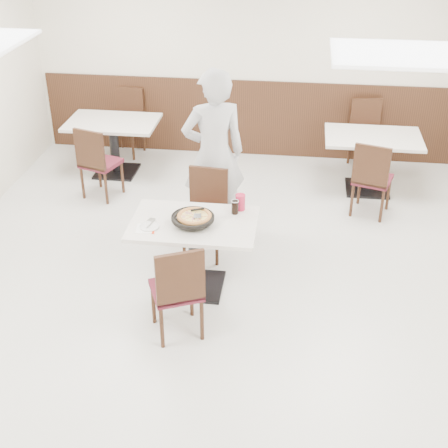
# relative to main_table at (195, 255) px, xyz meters

# --- Properties ---
(floor) EXTENTS (7.00, 7.00, 0.00)m
(floor) POSITION_rel_main_table_xyz_m (0.19, -0.04, -0.38)
(floor) COLOR #A5A5A1
(floor) RESTS_ON ground
(wall_back) EXTENTS (6.00, 0.04, 2.80)m
(wall_back) POSITION_rel_main_table_xyz_m (0.19, 3.46, 1.02)
(wall_back) COLOR silver
(wall_back) RESTS_ON floor
(wainscot_back) EXTENTS (5.90, 0.03, 1.10)m
(wainscot_back) POSITION_rel_main_table_xyz_m (0.19, 3.44, 0.18)
(wainscot_back) COLOR black
(wainscot_back) RESTS_ON floor
(fluo_panel_b) EXTENTS (1.20, 0.60, 0.02)m
(fluo_panel_b) POSITION_rel_main_table_xyz_m (1.69, -1.54, 2.40)
(fluo_panel_b) COLOR white
(fluo_panel_b) RESTS_ON ceiling
(main_table) EXTENTS (1.21, 0.81, 0.75)m
(main_table) POSITION_rel_main_table_xyz_m (0.00, 0.00, 0.00)
(main_table) COLOR beige
(main_table) RESTS_ON floor
(chair_near) EXTENTS (0.56, 0.56, 0.95)m
(chair_near) POSITION_rel_main_table_xyz_m (-0.04, -0.70, 0.10)
(chair_near) COLOR black
(chair_near) RESTS_ON floor
(chair_far) EXTENTS (0.46, 0.46, 0.95)m
(chair_far) POSITION_rel_main_table_xyz_m (0.00, 0.62, 0.10)
(chair_far) COLOR black
(chair_far) RESTS_ON floor
(trivet) EXTENTS (0.12, 0.12, 0.04)m
(trivet) POSITION_rel_main_table_xyz_m (0.06, -0.03, 0.39)
(trivet) COLOR black
(trivet) RESTS_ON main_table
(pizza_pan) EXTENTS (0.33, 0.33, 0.01)m
(pizza_pan) POSITION_rel_main_table_xyz_m (0.00, -0.05, 0.42)
(pizza_pan) COLOR black
(pizza_pan) RESTS_ON trivet
(pizza) EXTENTS (0.30, 0.30, 0.02)m
(pizza) POSITION_rel_main_table_xyz_m (0.01, -0.03, 0.44)
(pizza) COLOR #C38242
(pizza) RESTS_ON pizza_pan
(pizza_server) EXTENTS (0.08, 0.10, 0.00)m
(pizza_server) POSITION_rel_main_table_xyz_m (0.05, -0.04, 0.47)
(pizza_server) COLOR silver
(pizza_server) RESTS_ON pizza
(napkin) EXTENTS (0.20, 0.20, 0.00)m
(napkin) POSITION_rel_main_table_xyz_m (-0.42, -0.18, 0.38)
(napkin) COLOR white
(napkin) RESTS_ON main_table
(side_plate) EXTENTS (0.18, 0.18, 0.01)m
(side_plate) POSITION_rel_main_table_xyz_m (-0.39, -0.16, 0.38)
(side_plate) COLOR silver
(side_plate) RESTS_ON napkin
(fork) EXTENTS (0.05, 0.17, 0.00)m
(fork) POSITION_rel_main_table_xyz_m (-0.39, -0.12, 0.39)
(fork) COLOR silver
(fork) RESTS_ON side_plate
(cola_glass) EXTENTS (0.07, 0.07, 0.13)m
(cola_glass) POSITION_rel_main_table_xyz_m (0.37, 0.22, 0.44)
(cola_glass) COLOR black
(cola_glass) RESTS_ON main_table
(red_cup) EXTENTS (0.10, 0.10, 0.16)m
(red_cup) POSITION_rel_main_table_xyz_m (0.41, 0.31, 0.45)
(red_cup) COLOR #AE1939
(red_cup) RESTS_ON main_table
(diner_person) EXTENTS (0.82, 0.68, 1.92)m
(diner_person) POSITION_rel_main_table_xyz_m (0.03, 1.13, 0.58)
(diner_person) COLOR silver
(diner_person) RESTS_ON floor
(bg_table_left) EXTENTS (1.23, 0.85, 0.75)m
(bg_table_left) POSITION_rel_main_table_xyz_m (-1.54, 2.55, 0.00)
(bg_table_left) COLOR beige
(bg_table_left) RESTS_ON floor
(bg_chair_left_near) EXTENTS (0.53, 0.53, 0.95)m
(bg_chair_left_near) POSITION_rel_main_table_xyz_m (-1.51, 1.85, 0.10)
(bg_chair_left_near) COLOR black
(bg_chair_left_near) RESTS_ON floor
(bg_chair_left_far) EXTENTS (0.49, 0.49, 0.95)m
(bg_chair_left_far) POSITION_rel_main_table_xyz_m (-1.55, 3.22, 0.10)
(bg_chair_left_far) COLOR black
(bg_chair_left_far) RESTS_ON floor
(bg_table_right) EXTENTS (1.26, 0.89, 0.75)m
(bg_table_right) POSITION_rel_main_table_xyz_m (1.87, 2.45, 0.00)
(bg_table_right) COLOR beige
(bg_table_right) RESTS_ON floor
(bg_chair_right_near) EXTENTS (0.53, 0.53, 0.95)m
(bg_chair_right_near) POSITION_rel_main_table_xyz_m (1.85, 1.81, 0.10)
(bg_chair_right_near) COLOR black
(bg_chair_right_near) RESTS_ON floor
(bg_chair_right_far) EXTENTS (0.49, 0.49, 0.95)m
(bg_chair_right_far) POSITION_rel_main_table_xyz_m (1.87, 3.13, 0.10)
(bg_chair_right_far) COLOR black
(bg_chair_right_far) RESTS_ON floor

